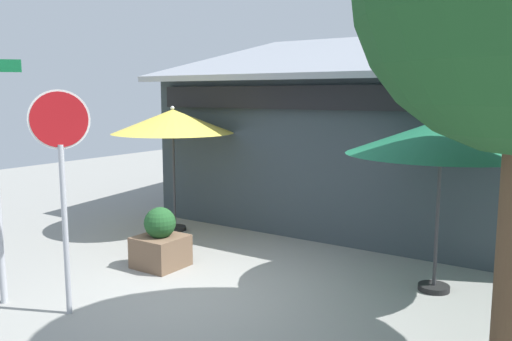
# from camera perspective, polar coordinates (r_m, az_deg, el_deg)

# --- Properties ---
(ground_plane) EXTENTS (28.00, 28.00, 0.10)m
(ground_plane) POSITION_cam_1_polar(r_m,az_deg,el_deg) (7.74, -5.88, -13.19)
(ground_plane) COLOR gray
(cafe_building) EXTENTS (8.80, 5.74, 4.35)m
(cafe_building) POSITION_cam_1_polar(r_m,az_deg,el_deg) (12.03, 13.18, 2.62)
(cafe_building) COLOR #333D42
(cafe_building) RESTS_ON ground
(stop_sign) EXTENTS (0.47, 0.57, 2.84)m
(stop_sign) POSITION_cam_1_polar(r_m,az_deg,el_deg) (6.87, -20.36, 0.88)
(stop_sign) COLOR #A8AAB2
(stop_sign) RESTS_ON ground
(patio_umbrella_mustard_left) EXTENTS (2.44, 2.44, 2.55)m
(patio_umbrella_mustard_left) POSITION_cam_1_polar(r_m,az_deg,el_deg) (10.67, -9.03, 5.22)
(patio_umbrella_mustard_left) COLOR black
(patio_umbrella_mustard_left) RESTS_ON ground
(patio_umbrella_forest_green_center) EXTENTS (2.61, 2.61, 2.51)m
(patio_umbrella_forest_green_center) POSITION_cam_1_polar(r_m,az_deg,el_deg) (7.64, 19.49, 3.38)
(patio_umbrella_forest_green_center) COLOR black
(patio_umbrella_forest_green_center) RESTS_ON ground
(sidewalk_planter) EXTENTS (0.73, 0.73, 0.98)m
(sidewalk_planter) POSITION_cam_1_polar(r_m,az_deg,el_deg) (8.70, -10.33, -7.65)
(sidewalk_planter) COLOR brown
(sidewalk_planter) RESTS_ON ground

